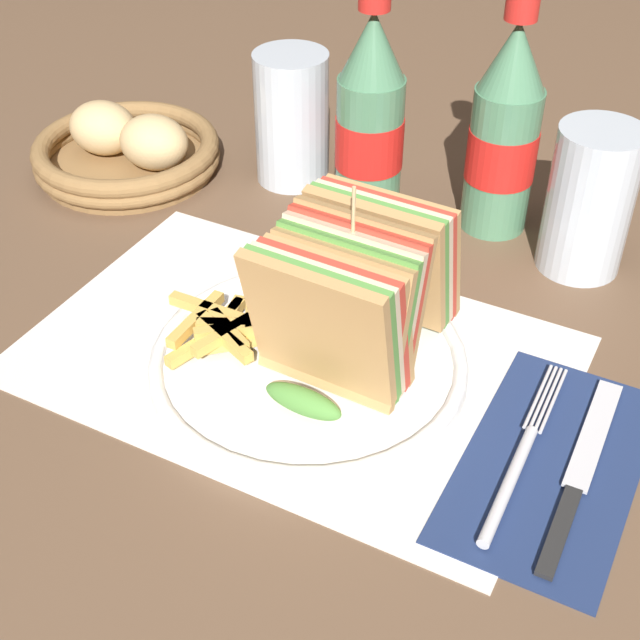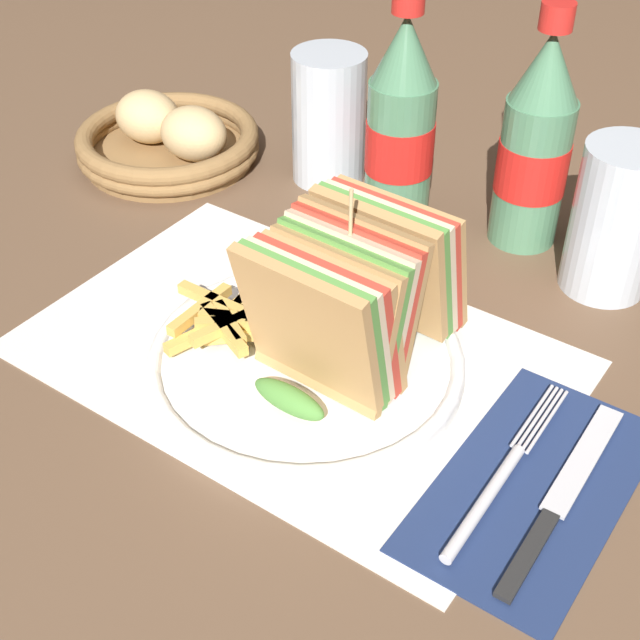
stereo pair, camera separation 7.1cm
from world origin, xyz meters
name	(u,v)px [view 2 (the right image)]	position (x,y,z in m)	size (l,w,h in m)	color
ground_plane	(320,398)	(0.00, 0.00, 0.00)	(4.00, 4.00, 0.00)	brown
placemat	(296,355)	(-0.05, 0.03, 0.00)	(0.44, 0.28, 0.00)	silver
plate_main	(306,362)	(-0.03, 0.02, 0.01)	(0.25, 0.25, 0.02)	white
club_sandwich	(348,295)	(0.00, 0.04, 0.07)	(0.12, 0.19, 0.15)	tan
fries_pile	(225,319)	(-0.10, 0.00, 0.03)	(0.10, 0.10, 0.02)	gold
ketchup_blob	(288,302)	(-0.07, 0.06, 0.03)	(0.04, 0.03, 0.01)	maroon
napkin	(534,485)	(0.18, 0.01, 0.00)	(0.12, 0.22, 0.00)	navy
fork	(497,483)	(0.15, -0.01, 0.01)	(0.02, 0.19, 0.01)	silver
knife	(561,497)	(0.20, 0.01, 0.01)	(0.02, 0.20, 0.00)	black
coke_bottle_near	(401,126)	(-0.09, 0.26, 0.10)	(0.07, 0.07, 0.23)	#4C7F5B
coke_bottle_far	(535,146)	(0.03, 0.30, 0.10)	(0.07, 0.07, 0.23)	#4C7F5B
glass_near	(616,220)	(0.12, 0.27, 0.07)	(0.08, 0.08, 0.14)	silver
glass_far	(329,125)	(-0.19, 0.29, 0.06)	(0.08, 0.08, 0.14)	silver
bread_basket	(169,140)	(-0.36, 0.22, 0.02)	(0.20, 0.20, 0.07)	olive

